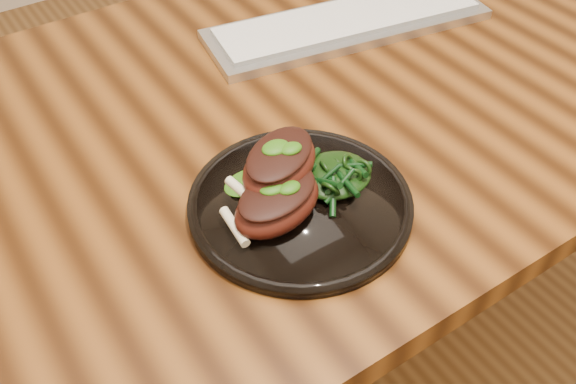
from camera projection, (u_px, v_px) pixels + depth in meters
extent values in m
plane|color=brown|center=(301.00, 363.00, 1.46)|extent=(4.00, 4.00, 0.00)
cube|color=black|center=(309.00, 102.00, 0.95)|extent=(1.60, 0.80, 0.04)
cylinder|color=#391A0D|center=(460.00, 61.00, 1.70)|extent=(0.06, 0.06, 0.71)
cylinder|color=black|center=(300.00, 204.00, 0.76)|extent=(0.26, 0.26, 0.02)
torus|color=black|center=(300.00, 203.00, 0.75)|extent=(0.26, 0.26, 0.01)
cylinder|color=black|center=(300.00, 202.00, 0.75)|extent=(0.17, 0.17, 0.00)
ellipsoid|color=#47160D|center=(277.00, 204.00, 0.71)|extent=(0.13, 0.10, 0.04)
ellipsoid|color=black|center=(277.00, 193.00, 0.70)|extent=(0.12, 0.09, 0.01)
cylinder|color=beige|center=(235.00, 227.00, 0.70)|extent=(0.02, 0.06, 0.01)
ellipsoid|color=#1A4C08|center=(277.00, 188.00, 0.70)|extent=(0.03, 0.02, 0.01)
ellipsoid|color=#47160D|center=(280.00, 165.00, 0.73)|extent=(0.14, 0.12, 0.04)
ellipsoid|color=black|center=(279.00, 154.00, 0.72)|extent=(0.12, 0.11, 0.01)
cylinder|color=beige|center=(244.00, 193.00, 0.71)|extent=(0.02, 0.06, 0.01)
ellipsoid|color=#1A4C08|center=(279.00, 149.00, 0.72)|extent=(0.03, 0.02, 0.01)
ellipsoid|color=#1A4C08|center=(251.00, 182.00, 0.77)|extent=(0.07, 0.05, 0.00)
ellipsoid|color=black|center=(334.00, 175.00, 0.77)|extent=(0.09, 0.08, 0.02)
cube|color=#B7B9BB|center=(348.00, 24.00, 1.05)|extent=(0.49, 0.22, 0.02)
cube|color=white|center=(348.00, 18.00, 1.04)|extent=(0.45, 0.18, 0.01)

